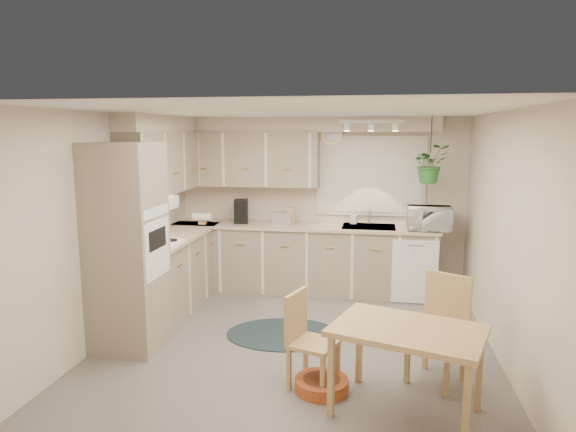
{
  "coord_description": "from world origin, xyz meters",
  "views": [
    {
      "loc": [
        0.78,
        -5.07,
        2.19
      ],
      "look_at": [
        -0.19,
        0.55,
        1.26
      ],
      "focal_mm": 32.0,
      "sensor_mm": 36.0,
      "label": 1
    }
  ],
  "objects_px": {
    "microwave": "(429,216)",
    "chair_back": "(437,331)",
    "pet_bed": "(322,385)",
    "dining_table": "(406,371)",
    "braided_rug": "(284,334)",
    "chair_left": "(314,341)"
  },
  "relations": [
    {
      "from": "dining_table",
      "to": "microwave",
      "type": "distance_m",
      "value": 3.04
    },
    {
      "from": "chair_back",
      "to": "pet_bed",
      "type": "distance_m",
      "value": 1.12
    },
    {
      "from": "pet_bed",
      "to": "chair_back",
      "type": "bearing_deg",
      "value": 18.87
    },
    {
      "from": "chair_left",
      "to": "braided_rug",
      "type": "relative_size",
      "value": 0.65
    },
    {
      "from": "microwave",
      "to": "pet_bed",
      "type": "bearing_deg",
      "value": -112.76
    },
    {
      "from": "chair_back",
      "to": "chair_left",
      "type": "bearing_deg",
      "value": 44.59
    },
    {
      "from": "chair_left",
      "to": "chair_back",
      "type": "distance_m",
      "value": 1.09
    },
    {
      "from": "dining_table",
      "to": "braided_rug",
      "type": "xyz_separation_m",
      "value": [
        -1.23,
        1.41,
        -0.35
      ]
    },
    {
      "from": "dining_table",
      "to": "braided_rug",
      "type": "distance_m",
      "value": 1.9
    },
    {
      "from": "braided_rug",
      "to": "pet_bed",
      "type": "relative_size",
      "value": 2.73
    },
    {
      "from": "microwave",
      "to": "chair_back",
      "type": "bearing_deg",
      "value": -93.4
    },
    {
      "from": "dining_table",
      "to": "braided_rug",
      "type": "relative_size",
      "value": 0.89
    },
    {
      "from": "dining_table",
      "to": "chair_back",
      "type": "bearing_deg",
      "value": 63.07
    },
    {
      "from": "chair_back",
      "to": "pet_bed",
      "type": "xyz_separation_m",
      "value": [
        -0.98,
        -0.33,
        -0.42
      ]
    },
    {
      "from": "chair_left",
      "to": "microwave",
      "type": "distance_m",
      "value": 2.94
    },
    {
      "from": "chair_back",
      "to": "braided_rug",
      "type": "bearing_deg",
      "value": 1.8
    },
    {
      "from": "pet_bed",
      "to": "microwave",
      "type": "bearing_deg",
      "value": 67.45
    },
    {
      "from": "chair_back",
      "to": "braided_rug",
      "type": "height_order",
      "value": "chair_back"
    },
    {
      "from": "chair_left",
      "to": "dining_table",
      "type": "bearing_deg",
      "value": 86.87
    },
    {
      "from": "chair_left",
      "to": "braided_rug",
      "type": "height_order",
      "value": "chair_left"
    },
    {
      "from": "chair_back",
      "to": "microwave",
      "type": "bearing_deg",
      "value": -62.59
    },
    {
      "from": "chair_back",
      "to": "microwave",
      "type": "height_order",
      "value": "microwave"
    }
  ]
}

